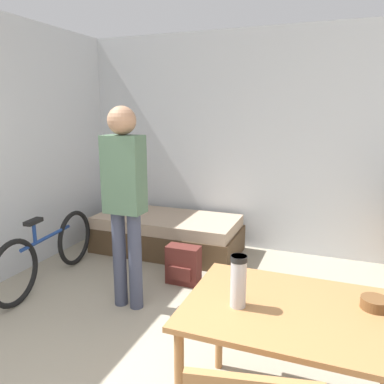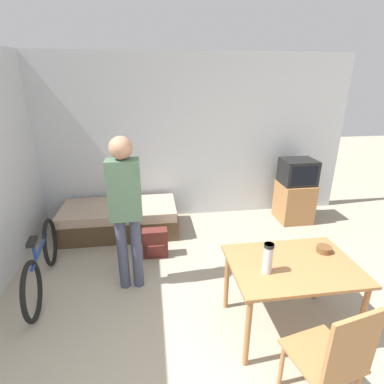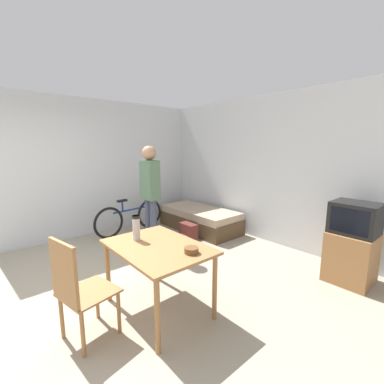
{
  "view_description": "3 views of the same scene",
  "coord_description": "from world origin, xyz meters",
  "px_view_note": "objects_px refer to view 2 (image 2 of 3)",
  "views": [
    {
      "loc": [
        0.83,
        -1.05,
        1.76
      ],
      "look_at": [
        -0.34,
        1.98,
        1.04
      ],
      "focal_mm": 35.0,
      "sensor_mm": 36.0,
      "label": 1
    },
    {
      "loc": [
        -0.54,
        -1.35,
        2.34
      ],
      "look_at": [
        -0.07,
        2.02,
        1.02
      ],
      "focal_mm": 28.0,
      "sensor_mm": 36.0,
      "label": 2
    },
    {
      "loc": [
        2.88,
        -0.6,
        1.78
      ],
      "look_at": [
        -0.07,
        1.94,
        1.08
      ],
      "focal_mm": 24.0,
      "sensor_mm": 36.0,
      "label": 3
    }
  ],
  "objects_px": {
    "daybed": "(120,219)",
    "bicycle": "(42,263)",
    "thermos_flask": "(268,257)",
    "mate_bowl": "(324,249)",
    "person_standing": "(126,204)",
    "tv": "(295,192)",
    "backpack": "(155,243)",
    "dining_table": "(292,272)",
    "wooden_chair": "(335,357)"
  },
  "relations": [
    {
      "from": "tv",
      "to": "person_standing",
      "type": "relative_size",
      "value": 0.6
    },
    {
      "from": "mate_bowl",
      "to": "tv",
      "type": "bearing_deg",
      "value": 70.15
    },
    {
      "from": "bicycle",
      "to": "mate_bowl",
      "type": "height_order",
      "value": "mate_bowl"
    },
    {
      "from": "daybed",
      "to": "bicycle",
      "type": "height_order",
      "value": "bicycle"
    },
    {
      "from": "tv",
      "to": "wooden_chair",
      "type": "distance_m",
      "value": 3.31
    },
    {
      "from": "thermos_flask",
      "to": "dining_table",
      "type": "bearing_deg",
      "value": 17.01
    },
    {
      "from": "daybed",
      "to": "mate_bowl",
      "type": "bearing_deg",
      "value": -44.03
    },
    {
      "from": "tv",
      "to": "mate_bowl",
      "type": "xyz_separation_m",
      "value": [
        -0.77,
        -2.12,
        0.25
      ]
    },
    {
      "from": "dining_table",
      "to": "person_standing",
      "type": "distance_m",
      "value": 1.8
    },
    {
      "from": "dining_table",
      "to": "person_standing",
      "type": "bearing_deg",
      "value": 150.63
    },
    {
      "from": "person_standing",
      "to": "tv",
      "type": "bearing_deg",
      "value": 27.64
    },
    {
      "from": "bicycle",
      "to": "thermos_flask",
      "type": "height_order",
      "value": "thermos_flask"
    },
    {
      "from": "dining_table",
      "to": "tv",
      "type": "bearing_deg",
      "value": 63.05
    },
    {
      "from": "thermos_flask",
      "to": "daybed",
      "type": "bearing_deg",
      "value": 122.66
    },
    {
      "from": "daybed",
      "to": "thermos_flask",
      "type": "height_order",
      "value": "thermos_flask"
    },
    {
      "from": "bicycle",
      "to": "backpack",
      "type": "relative_size",
      "value": 4.03
    },
    {
      "from": "person_standing",
      "to": "mate_bowl",
      "type": "xyz_separation_m",
      "value": [
        1.92,
        -0.72,
        -0.29
      ]
    },
    {
      "from": "person_standing",
      "to": "mate_bowl",
      "type": "bearing_deg",
      "value": -20.53
    },
    {
      "from": "tv",
      "to": "wooden_chair",
      "type": "height_order",
      "value": "tv"
    },
    {
      "from": "wooden_chair",
      "to": "mate_bowl",
      "type": "distance_m",
      "value": 1.08
    },
    {
      "from": "tv",
      "to": "person_standing",
      "type": "distance_m",
      "value": 3.07
    },
    {
      "from": "dining_table",
      "to": "mate_bowl",
      "type": "xyz_separation_m",
      "value": [
        0.39,
        0.14,
        0.12
      ]
    },
    {
      "from": "mate_bowl",
      "to": "backpack",
      "type": "bearing_deg",
      "value": 140.96
    },
    {
      "from": "daybed",
      "to": "bicycle",
      "type": "relative_size",
      "value": 1.12
    },
    {
      "from": "thermos_flask",
      "to": "mate_bowl",
      "type": "distance_m",
      "value": 0.72
    },
    {
      "from": "daybed",
      "to": "person_standing",
      "type": "relative_size",
      "value": 1.01
    },
    {
      "from": "bicycle",
      "to": "person_standing",
      "type": "xyz_separation_m",
      "value": [
        1.01,
        -0.13,
        0.73
      ]
    },
    {
      "from": "tv",
      "to": "bicycle",
      "type": "relative_size",
      "value": 0.67
    },
    {
      "from": "person_standing",
      "to": "thermos_flask",
      "type": "relative_size",
      "value": 6.34
    },
    {
      "from": "wooden_chair",
      "to": "bicycle",
      "type": "height_order",
      "value": "wooden_chair"
    },
    {
      "from": "bicycle",
      "to": "dining_table",
      "type": "bearing_deg",
      "value": -21.19
    },
    {
      "from": "bicycle",
      "to": "mate_bowl",
      "type": "distance_m",
      "value": 3.08
    },
    {
      "from": "wooden_chair",
      "to": "backpack",
      "type": "xyz_separation_m",
      "value": [
        -1.18,
        2.27,
        -0.36
      ]
    },
    {
      "from": "dining_table",
      "to": "backpack",
      "type": "distance_m",
      "value": 1.97
    },
    {
      "from": "daybed",
      "to": "mate_bowl",
      "type": "height_order",
      "value": "mate_bowl"
    },
    {
      "from": "dining_table",
      "to": "mate_bowl",
      "type": "height_order",
      "value": "mate_bowl"
    },
    {
      "from": "tv",
      "to": "person_standing",
      "type": "bearing_deg",
      "value": -152.36
    },
    {
      "from": "dining_table",
      "to": "mate_bowl",
      "type": "relative_size",
      "value": 8.09
    },
    {
      "from": "wooden_chair",
      "to": "bicycle",
      "type": "xyz_separation_m",
      "value": [
        -2.49,
        1.8,
        -0.23
      ]
    },
    {
      "from": "wooden_chair",
      "to": "backpack",
      "type": "distance_m",
      "value": 2.58
    },
    {
      "from": "daybed",
      "to": "mate_bowl",
      "type": "relative_size",
      "value": 12.74
    },
    {
      "from": "dining_table",
      "to": "thermos_flask",
      "type": "distance_m",
      "value": 0.39
    },
    {
      "from": "tv",
      "to": "backpack",
      "type": "relative_size",
      "value": 2.69
    },
    {
      "from": "dining_table",
      "to": "backpack",
      "type": "xyz_separation_m",
      "value": [
        -1.24,
        1.46,
        -0.46
      ]
    },
    {
      "from": "dining_table",
      "to": "person_standing",
      "type": "height_order",
      "value": "person_standing"
    },
    {
      "from": "mate_bowl",
      "to": "backpack",
      "type": "xyz_separation_m",
      "value": [
        -1.62,
        1.31,
        -0.57
      ]
    },
    {
      "from": "tv",
      "to": "mate_bowl",
      "type": "bearing_deg",
      "value": -109.85
    },
    {
      "from": "bicycle",
      "to": "backpack",
      "type": "distance_m",
      "value": 1.4
    },
    {
      "from": "daybed",
      "to": "thermos_flask",
      "type": "relative_size",
      "value": 6.41
    },
    {
      "from": "tv",
      "to": "dining_table",
      "type": "height_order",
      "value": "tv"
    }
  ]
}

